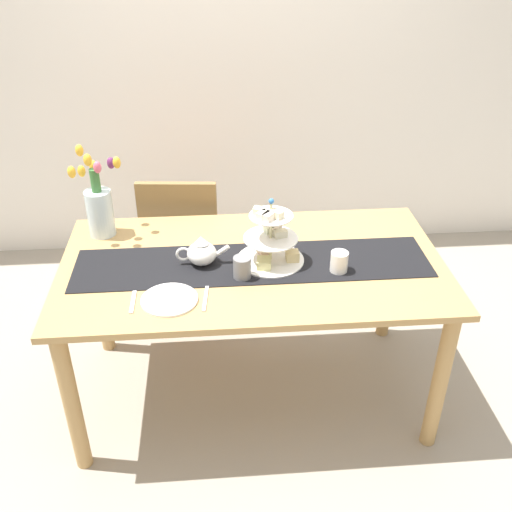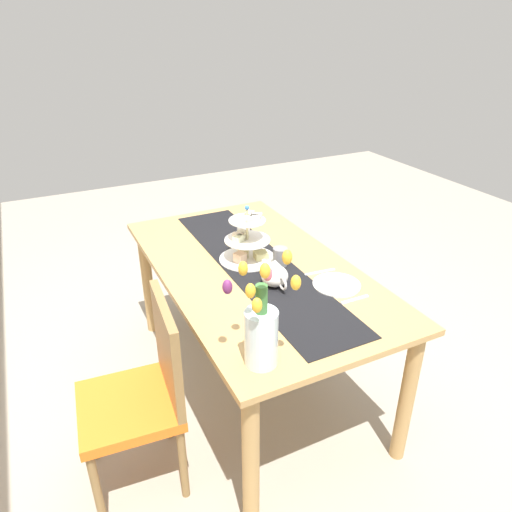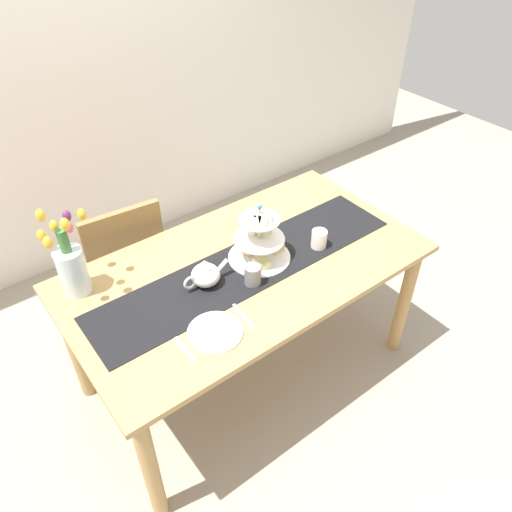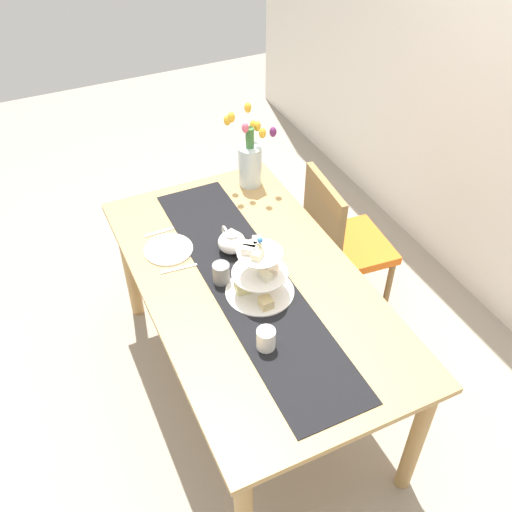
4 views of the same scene
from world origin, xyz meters
TOP-DOWN VIEW (x-y plane):
  - ground_plane at (0.00, 0.00)m, footprint 8.00×8.00m
  - dining_table at (0.00, 0.00)m, footprint 1.71×0.94m
  - chair_left at (-0.34, 0.70)m, footprint 0.46×0.46m
  - table_runner at (0.00, -0.02)m, footprint 1.57×0.35m
  - tiered_cake_stand at (0.08, -0.00)m, footprint 0.30×0.30m
  - teapot at (-0.22, 0.00)m, footprint 0.24×0.13m
  - tulip_vase at (-0.70, 0.31)m, footprint 0.22×0.24m
  - dinner_plate_left at (-0.35, -0.27)m, footprint 0.23×0.23m
  - fork_left at (-0.50, -0.27)m, footprint 0.02×0.15m
  - knife_left at (-0.21, -0.27)m, footprint 0.03×0.17m
  - mug_grey at (-0.05, -0.12)m, footprint 0.08×0.08m
  - mug_white_text at (0.37, -0.11)m, footprint 0.08×0.08m

SIDE VIEW (x-z plane):
  - ground_plane at x=0.00m, z-range 0.00..0.00m
  - chair_left at x=-0.34m, z-range 0.05..0.96m
  - dining_table at x=0.00m, z-range 0.28..1.06m
  - table_runner at x=0.00m, z-range 0.77..0.78m
  - fork_left at x=-0.50m, z-range 0.77..0.78m
  - knife_left at x=-0.21m, z-range 0.77..0.78m
  - dinner_plate_left at x=-0.35m, z-range 0.77..0.78m
  - mug_white_text at x=0.37m, z-range 0.77..0.87m
  - mug_grey at x=-0.05m, z-range 0.78..0.87m
  - teapot at x=-0.22m, z-range 0.77..0.90m
  - tiered_cake_stand at x=0.08m, z-range 0.72..1.03m
  - tulip_vase at x=-0.70m, z-range 0.70..1.15m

